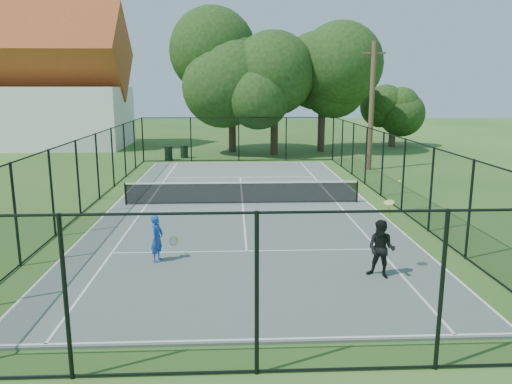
{
  "coord_description": "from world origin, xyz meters",
  "views": [
    {
      "loc": [
        -0.38,
        -21.04,
        5.03
      ],
      "look_at": [
        0.45,
        -3.0,
        1.2
      ],
      "focal_mm": 35.0,
      "sensor_mm": 36.0,
      "label": 1
    }
  ],
  "objects_px": {
    "trash_bin_left": "(168,153)",
    "utility_pole": "(372,106)",
    "trash_bin_right": "(184,152)",
    "player_blue": "(157,238)",
    "tennis_net": "(242,192)",
    "player_black": "(381,249)"
  },
  "relations": [
    {
      "from": "trash_bin_left",
      "to": "utility_pole",
      "type": "height_order",
      "value": "utility_pole"
    },
    {
      "from": "tennis_net",
      "to": "trash_bin_right",
      "type": "distance_m",
      "value": 15.27
    },
    {
      "from": "tennis_net",
      "to": "player_blue",
      "type": "height_order",
      "value": "player_blue"
    },
    {
      "from": "trash_bin_left",
      "to": "utility_pole",
      "type": "distance_m",
      "value": 14.08
    },
    {
      "from": "trash_bin_right",
      "to": "player_blue",
      "type": "relative_size",
      "value": 0.65
    },
    {
      "from": "tennis_net",
      "to": "trash_bin_right",
      "type": "xyz_separation_m",
      "value": [
        -3.9,
        14.77,
        -0.13
      ]
    },
    {
      "from": "player_blue",
      "to": "tennis_net",
      "type": "bearing_deg",
      "value": 70.03
    },
    {
      "from": "trash_bin_right",
      "to": "player_blue",
      "type": "distance_m",
      "value": 21.95
    },
    {
      "from": "tennis_net",
      "to": "trash_bin_left",
      "type": "relative_size",
      "value": 10.51
    },
    {
      "from": "utility_pole",
      "to": "player_blue",
      "type": "bearing_deg",
      "value": -123.19
    },
    {
      "from": "tennis_net",
      "to": "player_black",
      "type": "height_order",
      "value": "player_black"
    },
    {
      "from": "trash_bin_right",
      "to": "player_black",
      "type": "xyz_separation_m",
      "value": [
        7.4,
        -23.44,
        0.39
      ]
    },
    {
      "from": "trash_bin_left",
      "to": "utility_pole",
      "type": "relative_size",
      "value": 0.13
    },
    {
      "from": "tennis_net",
      "to": "trash_bin_left",
      "type": "bearing_deg",
      "value": 109.68
    },
    {
      "from": "trash_bin_right",
      "to": "trash_bin_left",
      "type": "bearing_deg",
      "value": -131.54
    },
    {
      "from": "trash_bin_right",
      "to": "utility_pole",
      "type": "bearing_deg",
      "value": -25.92
    },
    {
      "from": "trash_bin_right",
      "to": "player_black",
      "type": "height_order",
      "value": "player_black"
    },
    {
      "from": "trash_bin_left",
      "to": "player_blue",
      "type": "xyz_separation_m",
      "value": [
        2.29,
        -20.8,
        0.26
      ]
    },
    {
      "from": "tennis_net",
      "to": "player_blue",
      "type": "bearing_deg",
      "value": -109.97
    },
    {
      "from": "tennis_net",
      "to": "utility_pole",
      "type": "xyz_separation_m",
      "value": [
        7.96,
        9.0,
        3.31
      ]
    },
    {
      "from": "trash_bin_right",
      "to": "player_black",
      "type": "bearing_deg",
      "value": -72.49
    },
    {
      "from": "trash_bin_left",
      "to": "player_black",
      "type": "xyz_separation_m",
      "value": [
        8.38,
        -22.33,
        0.35
      ]
    }
  ]
}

